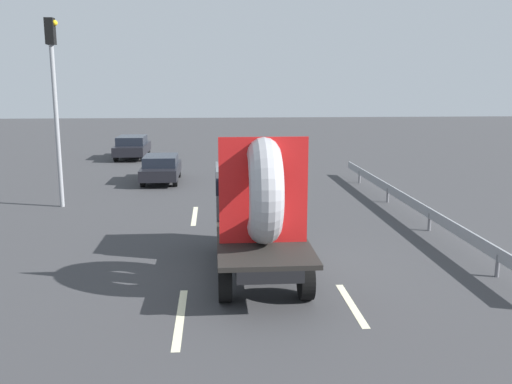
# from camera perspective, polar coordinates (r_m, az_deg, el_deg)

# --- Properties ---
(ground_plane) EXTENTS (120.00, 120.00, 0.00)m
(ground_plane) POSITION_cam_1_polar(r_m,az_deg,el_deg) (14.14, 1.55, -7.25)
(ground_plane) COLOR #38383A
(flatbed_truck) EXTENTS (2.02, 5.38, 3.38)m
(flatbed_truck) POSITION_cam_1_polar(r_m,az_deg,el_deg) (13.32, 0.17, -1.03)
(flatbed_truck) COLOR black
(flatbed_truck) RESTS_ON ground_plane
(distant_sedan) EXTENTS (1.63, 3.80, 1.24)m
(distant_sedan) POSITION_cam_1_polar(r_m,az_deg,el_deg) (25.63, -9.82, 2.50)
(distant_sedan) COLOR black
(distant_sedan) RESTS_ON ground_plane
(traffic_light) EXTENTS (0.42, 0.36, 6.71)m
(traffic_light) POSITION_cam_1_polar(r_m,az_deg,el_deg) (21.06, -20.21, 10.07)
(traffic_light) COLOR gray
(traffic_light) RESTS_ON ground_plane
(guardrail) EXTENTS (0.10, 16.57, 0.71)m
(guardrail) POSITION_cam_1_polar(r_m,az_deg,el_deg) (19.61, 15.40, -0.80)
(guardrail) COLOR gray
(guardrail) RESTS_ON ground_plane
(lane_dash_left_near) EXTENTS (0.16, 2.84, 0.01)m
(lane_dash_left_near) POSITION_cam_1_polar(r_m,az_deg,el_deg) (11.06, -7.88, -12.77)
(lane_dash_left_near) COLOR beige
(lane_dash_left_near) RESTS_ON ground_plane
(lane_dash_left_far) EXTENTS (0.16, 2.72, 0.01)m
(lane_dash_left_far) POSITION_cam_1_polar(r_m,az_deg,el_deg) (19.01, -6.40, -2.46)
(lane_dash_left_far) COLOR beige
(lane_dash_left_far) RESTS_ON ground_plane
(lane_dash_right_near) EXTENTS (0.16, 2.27, 0.01)m
(lane_dash_right_near) POSITION_cam_1_polar(r_m,az_deg,el_deg) (11.70, 9.89, -11.45)
(lane_dash_right_near) COLOR beige
(lane_dash_right_near) RESTS_ON ground_plane
(lane_dash_right_far) EXTENTS (0.16, 2.82, 0.01)m
(lane_dash_right_far) POSITION_cam_1_polar(r_m,az_deg,el_deg) (19.45, 3.94, -2.10)
(lane_dash_right_far) COLOR beige
(lane_dash_right_far) RESTS_ON ground_plane
(oncoming_car) EXTENTS (1.78, 4.15, 1.35)m
(oncoming_car) POSITION_cam_1_polar(r_m,az_deg,el_deg) (34.16, -12.73, 4.65)
(oncoming_car) COLOR black
(oncoming_car) RESTS_ON ground_plane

